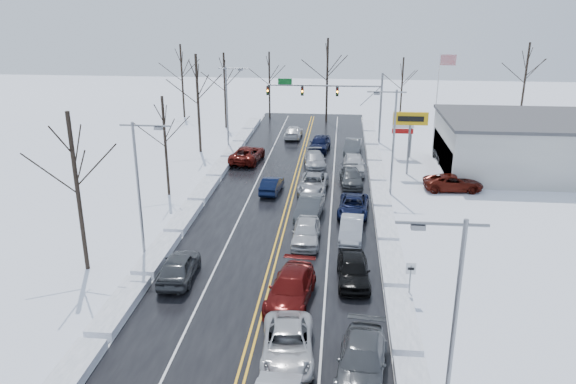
# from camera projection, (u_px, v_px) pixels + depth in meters

# --- Properties ---
(ground) EXTENTS (160.00, 160.00, 0.00)m
(ground) POSITION_uv_depth(u_px,v_px,m) (280.00, 237.00, 39.88)
(ground) COLOR white
(ground) RESTS_ON ground
(road_surface) EXTENTS (14.00, 84.00, 0.01)m
(road_surface) POSITION_uv_depth(u_px,v_px,m) (283.00, 226.00, 41.75)
(road_surface) COLOR black
(road_surface) RESTS_ON ground
(snow_bank_left) EXTENTS (1.48, 72.00, 0.50)m
(snow_bank_left) POSITION_uv_depth(u_px,v_px,m) (183.00, 222.00, 42.45)
(snow_bank_left) COLOR white
(snow_bank_left) RESTS_ON ground
(snow_bank_right) EXTENTS (1.48, 72.00, 0.50)m
(snow_bank_right) POSITION_uv_depth(u_px,v_px,m) (386.00, 230.00, 41.06)
(snow_bank_right) COLOR white
(snow_bank_right) RESTS_ON ground
(traffic_signal_mast) EXTENTS (13.28, 0.39, 8.00)m
(traffic_signal_mast) POSITION_uv_depth(u_px,v_px,m) (337.00, 95.00, 64.02)
(traffic_signal_mast) COLOR slate
(traffic_signal_mast) RESTS_ON ground
(tires_plus_sign) EXTENTS (3.20, 0.34, 6.00)m
(tires_plus_sign) POSITION_uv_depth(u_px,v_px,m) (410.00, 123.00, 52.27)
(tires_plus_sign) COLOR slate
(tires_plus_sign) RESTS_ON ground
(used_vehicles_sign) EXTENTS (2.20, 0.22, 4.65)m
(used_vehicles_sign) POSITION_uv_depth(u_px,v_px,m) (403.00, 126.00, 58.46)
(used_vehicles_sign) COLOR slate
(used_vehicles_sign) RESTS_ON ground
(speed_limit_sign) EXTENTS (0.55, 0.09, 2.35)m
(speed_limit_sign) POSITION_uv_depth(u_px,v_px,m) (410.00, 274.00, 31.07)
(speed_limit_sign) COLOR slate
(speed_limit_sign) RESTS_ON ground
(flagpole) EXTENTS (1.87, 1.20, 10.00)m
(flagpole) POSITION_uv_depth(u_px,v_px,m) (439.00, 90.00, 64.68)
(flagpole) COLOR silver
(flagpole) RESTS_ON ground
(dealership_building) EXTENTS (20.40, 12.40, 5.30)m
(dealership_building) POSITION_uv_depth(u_px,v_px,m) (549.00, 145.00, 53.69)
(dealership_building) COLOR beige
(dealership_building) RESTS_ON ground
(streetlight_se) EXTENTS (3.20, 0.25, 9.00)m
(streetlight_se) POSITION_uv_depth(u_px,v_px,m) (450.00, 313.00, 20.46)
(streetlight_se) COLOR slate
(streetlight_se) RESTS_ON ground
(streetlight_ne) EXTENTS (3.20, 0.25, 9.00)m
(streetlight_ne) POSITION_uv_depth(u_px,v_px,m) (392.00, 134.00, 46.74)
(streetlight_ne) COLOR slate
(streetlight_ne) RESTS_ON ground
(streetlight_sw) EXTENTS (3.20, 0.25, 9.00)m
(streetlight_sw) POSITION_uv_depth(u_px,v_px,m) (141.00, 180.00, 35.12)
(streetlight_sw) COLOR slate
(streetlight_sw) RESTS_ON ground
(streetlight_nw) EXTENTS (3.20, 0.25, 9.00)m
(streetlight_nw) POSITION_uv_depth(u_px,v_px,m) (229.00, 101.00, 61.41)
(streetlight_nw) COLOR slate
(streetlight_nw) RESTS_ON ground
(tree_left_b) EXTENTS (4.00, 4.00, 10.00)m
(tree_left_b) POSITION_uv_depth(u_px,v_px,m) (74.00, 162.00, 32.98)
(tree_left_b) COLOR #2D231C
(tree_left_b) RESTS_ON ground
(tree_left_c) EXTENTS (3.40, 3.40, 8.50)m
(tree_left_c) POSITION_uv_depth(u_px,v_px,m) (164.00, 127.00, 46.38)
(tree_left_c) COLOR #2D231C
(tree_left_c) RESTS_ON ground
(tree_left_d) EXTENTS (4.20, 4.20, 10.50)m
(tree_left_d) POSITION_uv_depth(u_px,v_px,m) (197.00, 85.00, 59.12)
(tree_left_d) COLOR #2D231C
(tree_left_d) RESTS_ON ground
(tree_left_e) EXTENTS (3.80, 3.80, 9.50)m
(tree_left_e) POSITION_uv_depth(u_px,v_px,m) (224.00, 76.00, 70.58)
(tree_left_e) COLOR #2D231C
(tree_left_e) RESTS_ON ground
(tree_far_a) EXTENTS (4.00, 4.00, 10.00)m
(tree_far_a) POSITION_uv_depth(u_px,v_px,m) (181.00, 67.00, 76.76)
(tree_far_a) COLOR #2D231C
(tree_far_a) RESTS_ON ground
(tree_far_b) EXTENTS (3.60, 3.60, 9.00)m
(tree_far_b) POSITION_uv_depth(u_px,v_px,m) (269.00, 72.00, 76.83)
(tree_far_b) COLOR #2D231C
(tree_far_b) RESTS_ON ground
(tree_far_c) EXTENTS (4.40, 4.40, 11.00)m
(tree_far_c) POSITION_uv_depth(u_px,v_px,m) (327.00, 64.00, 73.75)
(tree_far_c) COLOR #2D231C
(tree_far_c) RESTS_ON ground
(tree_far_d) EXTENTS (3.40, 3.40, 8.50)m
(tree_far_d) POSITION_uv_depth(u_px,v_px,m) (402.00, 77.00, 74.82)
(tree_far_d) COLOR #2D231C
(tree_far_d) RESTS_ON ground
(tree_far_e) EXTENTS (4.20, 4.20, 10.50)m
(tree_far_e) POSITION_uv_depth(u_px,v_px,m) (527.00, 67.00, 73.36)
(tree_far_e) COLOR #2D231C
(tree_far_e) RESTS_ON ground
(queued_car_2) EXTENTS (2.84, 5.44, 1.46)m
(queued_car_2) POSITION_uv_depth(u_px,v_px,m) (288.00, 357.00, 26.64)
(queued_car_2) COLOR #BCBCBE
(queued_car_2) RESTS_ON ground
(queued_car_3) EXTENTS (2.89, 5.80, 1.62)m
(queued_car_3) POSITION_uv_depth(u_px,v_px,m) (291.00, 301.00, 31.51)
(queued_car_3) COLOR #510C0A
(queued_car_3) RESTS_ON ground
(queued_car_4) EXTENTS (1.91, 4.72, 1.61)m
(queued_car_4) POSITION_uv_depth(u_px,v_px,m) (306.00, 242.00, 39.01)
(queued_car_4) COLOR silver
(queued_car_4) RESTS_ON ground
(queued_car_5) EXTENTS (2.22, 5.13, 1.64)m
(queued_car_5) POSITION_uv_depth(u_px,v_px,m) (309.00, 218.00, 43.34)
(queued_car_5) COLOR #3D4042
(queued_car_5) RESTS_ON ground
(queued_car_6) EXTENTS (2.66, 5.35, 1.46)m
(queued_car_6) POSITION_uv_depth(u_px,v_px,m) (313.00, 191.00, 49.16)
(queued_car_6) COLOR gray
(queued_car_6) RESTS_ON ground
(queued_car_7) EXTENTS (2.64, 5.27, 1.47)m
(queued_car_7) POSITION_uv_depth(u_px,v_px,m) (315.00, 167.00, 56.10)
(queued_car_7) COLOR #97999E
(queued_car_7) RESTS_ON ground
(queued_car_8) EXTENTS (2.55, 5.17, 1.70)m
(queued_car_8) POSITION_uv_depth(u_px,v_px,m) (320.00, 151.00, 62.01)
(queued_car_8) COLOR black
(queued_car_8) RESTS_ON ground
(queued_car_11) EXTENTS (2.73, 5.57, 1.56)m
(queued_car_11) POSITION_uv_depth(u_px,v_px,m) (361.00, 375.00, 25.41)
(queued_car_11) COLOR #444649
(queued_car_11) RESTS_ON ground
(queued_car_12) EXTENTS (2.09, 4.80, 1.61)m
(queued_car_12) POSITION_uv_depth(u_px,v_px,m) (353.00, 282.00, 33.64)
(queued_car_12) COLOR black
(queued_car_12) RESTS_ON ground
(queued_car_13) EXTENTS (1.82, 4.56, 1.48)m
(queued_car_13) POSITION_uv_depth(u_px,v_px,m) (351.00, 238.00, 39.64)
(queued_car_13) COLOR #A7A9AF
(queued_car_13) RESTS_ON ground
(queued_car_14) EXTENTS (2.65, 5.13, 1.38)m
(queued_car_14) POSITION_uv_depth(u_px,v_px,m) (353.00, 214.00, 44.08)
(queued_car_14) COLOR black
(queued_car_14) RESTS_ON ground
(queued_car_15) EXTENTS (2.25, 4.82, 1.36)m
(queued_car_15) POSITION_uv_depth(u_px,v_px,m) (351.00, 184.00, 50.95)
(queued_car_15) COLOR #404345
(queued_car_15) RESTS_ON ground
(queued_car_16) EXTENTS (2.14, 5.09, 1.72)m
(queued_car_16) POSITION_uv_depth(u_px,v_px,m) (353.00, 172.00, 54.41)
(queued_car_16) COLOR silver
(queued_car_16) RESTS_ON ground
(queued_car_17) EXTENTS (2.05, 4.87, 1.56)m
(queued_car_17) POSITION_uv_depth(u_px,v_px,m) (352.00, 154.00, 60.79)
(queued_car_17) COLOR #45474A
(queued_car_17) RESTS_ON ground
(oncoming_car_0) EXTENTS (1.79, 4.27, 1.37)m
(oncoming_car_0) POSITION_uv_depth(u_px,v_px,m) (272.00, 192.00, 48.91)
(oncoming_car_0) COLOR black
(oncoming_car_0) RESTS_ON ground
(oncoming_car_1) EXTENTS (3.30, 6.10, 1.63)m
(oncoming_car_1) POSITION_uv_depth(u_px,v_px,m) (248.00, 161.00, 57.95)
(oncoming_car_1) COLOR #53100B
(oncoming_car_1) RESTS_ON ground
(oncoming_car_2) EXTENTS (2.06, 4.87, 1.40)m
(oncoming_car_2) POSITION_uv_depth(u_px,v_px,m) (294.00, 138.00, 67.62)
(oncoming_car_2) COLOR silver
(oncoming_car_2) RESTS_ON ground
(oncoming_car_3) EXTENTS (2.12, 4.88, 1.64)m
(oncoming_car_3) POSITION_uv_depth(u_px,v_px,m) (180.00, 279.00, 34.02)
(oncoming_car_3) COLOR #3F4144
(oncoming_car_3) RESTS_ON ground
(parked_car_0) EXTENTS (5.24, 2.63, 1.42)m
(parked_car_0) POSITION_uv_depth(u_px,v_px,m) (452.00, 190.00, 49.42)
(parked_car_0) COLOR #450F09
(parked_car_0) RESTS_ON ground
(parked_car_1) EXTENTS (2.44, 5.61, 1.61)m
(parked_car_1) POSITION_uv_depth(u_px,v_px,m) (477.00, 178.00, 52.75)
(parked_car_1) COLOR silver
(parked_car_1) RESTS_ON ground
(parked_car_2) EXTENTS (2.10, 4.72, 1.58)m
(parked_car_2) POSITION_uv_depth(u_px,v_px,m) (444.00, 162.00, 57.90)
(parked_car_2) COLOR black
(parked_car_2) RESTS_ON ground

